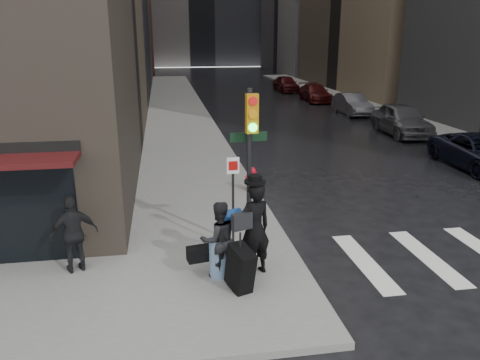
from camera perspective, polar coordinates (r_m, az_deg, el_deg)
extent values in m
plane|color=black|center=(9.78, -2.19, -14.16)|extent=(140.00, 140.00, 0.00)
cube|color=slate|center=(35.66, -7.79, 9.02)|extent=(4.00, 50.00, 0.15)
cube|color=slate|center=(38.48, 13.01, 9.34)|extent=(3.00, 50.00, 0.15)
cube|color=silver|center=(11.51, 14.95, -9.63)|extent=(0.50, 3.00, 0.01)
cube|color=silver|center=(12.23, 21.89, -8.69)|extent=(0.50, 3.00, 0.01)
imported|color=black|center=(9.92, 1.76, -6.01)|extent=(0.87, 0.72, 2.06)
cylinder|color=black|center=(9.56, 1.82, -0.22)|extent=(0.44, 0.44, 0.05)
cylinder|color=black|center=(9.54, 1.83, 0.12)|extent=(0.27, 0.27, 0.16)
cube|color=black|center=(9.60, 0.24, -5.05)|extent=(0.46, 0.28, 0.36)
cube|color=black|center=(9.50, 0.03, -10.78)|extent=(0.60, 0.87, 1.04)
cylinder|color=black|center=(9.26, 0.03, -7.78)|extent=(0.04, 0.04, 0.48)
imported|color=black|center=(9.90, -2.58, -7.26)|extent=(0.93, 0.79, 1.68)
cube|color=black|center=(10.09, -5.01, -8.94)|extent=(0.55, 0.36, 0.31)
cylinder|color=navy|center=(9.90, -1.28, -4.41)|extent=(0.57, 0.44, 0.27)
imported|color=black|center=(10.70, -19.59, -6.22)|extent=(1.10, 0.74, 1.73)
cylinder|color=black|center=(10.80, 1.12, 0.96)|extent=(0.12, 0.12, 3.83)
cube|color=orange|center=(10.29, 1.46, 8.08)|extent=(0.28, 0.19, 0.86)
cylinder|color=red|center=(10.16, 1.61, 9.60)|extent=(0.19, 0.06, 0.19)
cylinder|color=orange|center=(10.20, 1.59, 8.00)|extent=(0.19, 0.06, 0.19)
cylinder|color=#19E533|center=(10.25, 1.58, 6.41)|extent=(0.19, 0.06, 0.19)
cylinder|color=black|center=(10.95, -0.85, -3.02)|extent=(0.06, 0.06, 2.30)
cube|color=white|center=(10.63, -0.85, 1.77)|extent=(0.29, 0.04, 0.38)
cube|color=black|center=(10.67, 1.07, 5.28)|extent=(0.86, 0.09, 0.21)
cylinder|color=#AC0A1A|center=(15.53, 1.49, -1.11)|extent=(0.35, 0.35, 0.11)
cylinder|color=#AC0A1A|center=(15.44, 1.50, -0.13)|extent=(0.27, 0.27, 0.66)
sphere|color=#AC0A1A|center=(15.34, 1.51, 1.13)|extent=(0.24, 0.24, 0.24)
cylinder|color=#AC0A1A|center=(15.41, 1.50, 0.26)|extent=(0.47, 0.29, 0.15)
imported|color=#4C4C51|center=(26.42, 19.09, 7.01)|extent=(2.25, 4.94, 1.64)
imported|color=#47474B|center=(32.43, 13.51, 8.98)|extent=(1.50, 4.18, 1.37)
imported|color=#3E0C0D|center=(38.53, 9.15, 10.45)|extent=(1.96, 4.59, 1.32)
imported|color=#390B0C|center=(44.74, 5.62, 11.60)|extent=(1.82, 4.36, 1.47)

